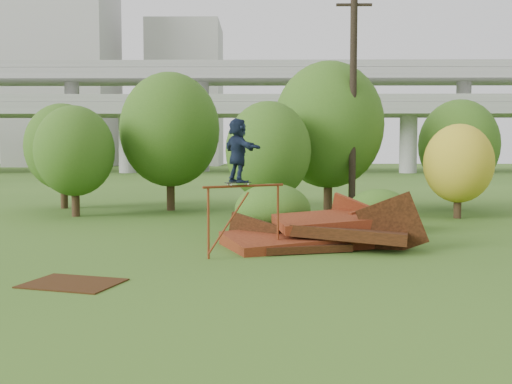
{
  "coord_description": "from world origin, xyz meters",
  "views": [
    {
      "loc": [
        -0.63,
        -13.19,
        2.66
      ],
      "look_at": [
        -0.8,
        2.0,
        1.6
      ],
      "focal_mm": 40.0,
      "sensor_mm": 36.0,
      "label": 1
    }
  ],
  "objects_px": {
    "skater": "(238,150)",
    "utility_pole": "(353,102)",
    "scrap_pile": "(319,234)",
    "flat_plate": "(73,283)"
  },
  "relations": [
    {
      "from": "flat_plate",
      "to": "utility_pole",
      "type": "distance_m",
      "value": 14.4
    },
    {
      "from": "skater",
      "to": "utility_pole",
      "type": "bearing_deg",
      "value": -59.83
    },
    {
      "from": "flat_plate",
      "to": "utility_pole",
      "type": "bearing_deg",
      "value": 57.02
    },
    {
      "from": "scrap_pile",
      "to": "skater",
      "type": "distance_m",
      "value": 3.53
    },
    {
      "from": "skater",
      "to": "utility_pole",
      "type": "relative_size",
      "value": 0.18
    },
    {
      "from": "scrap_pile",
      "to": "skater",
      "type": "height_order",
      "value": "skater"
    },
    {
      "from": "scrap_pile",
      "to": "skater",
      "type": "relative_size",
      "value": 3.54
    },
    {
      "from": "skater",
      "to": "flat_plate",
      "type": "relative_size",
      "value": 0.88
    },
    {
      "from": "scrap_pile",
      "to": "utility_pole",
      "type": "height_order",
      "value": "utility_pole"
    },
    {
      "from": "scrap_pile",
      "to": "utility_pole",
      "type": "relative_size",
      "value": 0.63
    }
  ]
}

